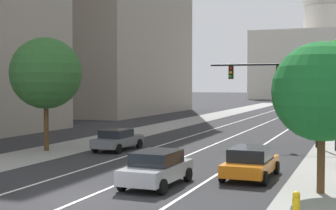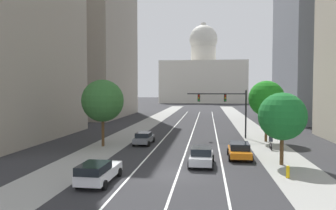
{
  "view_description": "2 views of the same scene",
  "coord_description": "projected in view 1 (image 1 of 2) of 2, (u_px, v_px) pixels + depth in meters",
  "views": [
    {
      "loc": [
        9.87,
        -16.68,
        4.43
      ],
      "look_at": [
        -2.52,
        15.72,
        2.97
      ],
      "focal_mm": 53.6,
      "sensor_mm": 36.0,
      "label": 1
    },
    {
      "loc": [
        2.19,
        -24.24,
        6.39
      ],
      "look_at": [
        -2.6,
        15.45,
        4.5
      ],
      "focal_mm": 35.12,
      "sensor_mm": 36.0,
      "label": 2
    }
  ],
  "objects": [
    {
      "name": "fire_hydrant",
      "position": [
        296.0,
        205.0,
        16.46
      ],
      "size": [
        0.26,
        0.35,
        0.91
      ],
      "color": "yellow",
      "rests_on": "ground"
    },
    {
      "name": "car_silver",
      "position": [
        157.0,
        168.0,
        21.66
      ],
      "size": [
        2.15,
        4.34,
        1.53
      ],
      "rotation": [
        0.0,
        0.0,
        1.54
      ],
      "color": "#B2B5BA",
      "rests_on": "ground"
    },
    {
      "name": "lane_stripe_right",
      "position": [
        275.0,
        137.0,
        41.38
      ],
      "size": [
        0.16,
        90.0,
        0.01
      ],
      "primitive_type": "cube",
      "color": "white",
      "rests_on": "ground"
    },
    {
      "name": "lane_stripe_left",
      "position": [
        196.0,
        134.0,
        43.83
      ],
      "size": [
        0.16,
        90.0,
        0.01
      ],
      "primitive_type": "cube",
      "color": "white",
      "rests_on": "ground"
    },
    {
      "name": "street_tree_mid_right",
      "position": [
        322.0,
        92.0,
        20.11
      ],
      "size": [
        4.03,
        4.03,
        6.14
      ],
      "color": "#51381E",
      "rests_on": "ground"
    },
    {
      "name": "street_tree_mid_left",
      "position": [
        46.0,
        73.0,
        32.99
      ],
      "size": [
        4.72,
        4.72,
        7.5
      ],
      "color": "#51381E",
      "rests_on": "ground"
    },
    {
      "name": "ground_plane",
      "position": [
        265.0,
        123.0,
        56.6
      ],
      "size": [
        400.0,
        400.0,
        0.0
      ],
      "primitive_type": "plane",
      "color": "#2B2B2D"
    },
    {
      "name": "car_orange",
      "position": [
        251.0,
        162.0,
        23.52
      ],
      "size": [
        2.17,
        4.54,
        1.45
      ],
      "rotation": [
        0.0,
        0.0,
        1.56
      ],
      "color": "orange",
      "rests_on": "ground"
    },
    {
      "name": "car_gray",
      "position": [
        117.0,
        139.0,
        33.36
      ],
      "size": [
        2.03,
        4.47,
        1.42
      ],
      "rotation": [
        0.0,
        0.0,
        1.54
      ],
      "color": "slate",
      "rests_on": "ground"
    },
    {
      "name": "sidewalk_left",
      "position": [
        175.0,
        124.0,
        55.16
      ],
      "size": [
        4.36,
        130.0,
        0.01
      ],
      "primitive_type": "cube",
      "color": "gray",
      "rests_on": "ground"
    },
    {
      "name": "traffic_signal_mast",
      "position": [
        281.0,
        82.0,
        35.46
      ],
      "size": [
        7.75,
        0.39,
        6.32
      ],
      "color": "black",
      "rests_on": "ground"
    },
    {
      "name": "capitol_building",
      "position": [
        324.0,
        56.0,
        148.07
      ],
      "size": [
        40.7,
        25.0,
        38.86
      ],
      "color": "beige",
      "rests_on": "ground"
    },
    {
      "name": "lane_stripe_center",
      "position": [
        235.0,
        136.0,
        42.6
      ],
      "size": [
        0.16,
        90.0,
        0.01
      ],
      "primitive_type": "cube",
      "color": "white",
      "rests_on": "ground"
    }
  ]
}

